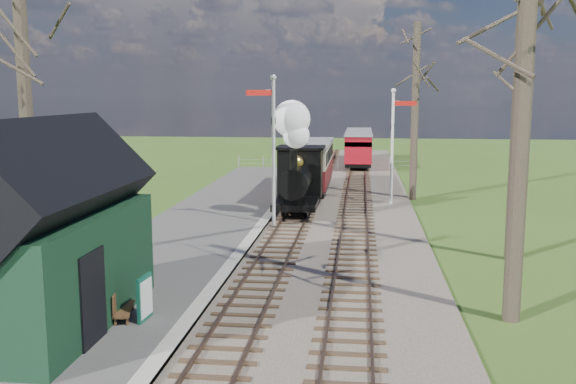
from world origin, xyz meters
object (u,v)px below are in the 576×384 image
Objects in this scene: person at (101,294)px; red_carriage_b at (359,144)px; semaphore_near at (272,140)px; bench at (120,304)px; station_shed at (45,236)px; locomotive at (297,166)px; sign_board at (145,298)px; red_carriage_a at (358,150)px; semaphore_far at (394,138)px; coach at (309,164)px.

red_carriage_b is at bearing -1.24° from person.
semaphore_near is 12.01m from bench.
bench is 0.90× the size of person.
semaphore_near is at bearing -97.22° from red_carriage_b.
semaphore_near reaches higher than station_shed.
bench is at bearing -24.94° from person.
locomotive is 4.69× the size of sign_board.
person is (-2.32, -11.86, -2.71)m from semaphore_near.
semaphore_near is 3.20m from locomotive.
bench is at bearing -99.46° from red_carriage_a.
bench is (-0.63, 0.07, -0.20)m from sign_board.
semaphore_far is 19.06m from bench.
semaphore_far is at bearing 64.28° from station_shed.
sign_board is 0.75× the size of person.
sign_board is at bearing -61.04° from person.
semaphore_far is 15.30m from red_carriage_a.
red_carriage_b is 3.43× the size of person.
semaphore_near is 5.83× the size of sign_board.
person is at bearing -101.07° from semaphore_near.
person is at bearing -101.86° from locomotive.
semaphore_near reaches higher than locomotive.
red_carriage_a is (3.37, 21.08, -2.17)m from semaphore_near.
semaphore_near reaches higher than person.
red_carriage_a is (-1.77, 15.08, -1.90)m from semaphore_far.
semaphore_near is 9.12m from coach.
locomotive is at bearing -90.11° from coach.
bench is at bearing -101.15° from locomotive.
semaphore_near is 7.91m from semaphore_far.
station_shed is at bearing 103.82° from person.
sign_board is (-4.78, -38.08, -0.71)m from red_carriage_b.
station_shed is 1.28× the size of red_carriage_b.
person is at bearing -112.68° from semaphore_far.
red_carriage_a is at bearing 78.22° from station_shed.
semaphore_far is 5.50m from coach.
sign_board is at bearing 13.39° from station_shed.
semaphore_far is 1.16× the size of red_carriage_b.
person is at bearing -99.80° from red_carriage_a.
station_shed is 12.58m from semaphore_near.
red_carriage_b is at bearing 82.84° from sign_board.
semaphore_far is at bearing -33.30° from coach.
locomotive is 23.93m from red_carriage_b.
station_shed is 2.35m from bench.
sign_board is (-2.18, -20.37, -0.93)m from coach.
coach is (0.01, 6.07, -0.62)m from locomotive.
sign_board is 0.83× the size of bench.
semaphore_near is at bearing 73.62° from station_shed.
coach is (4.30, 20.87, -0.60)m from station_shed.
coach is at bearing 89.89° from locomotive.
red_carriage_b is at bearing 81.89° from bench.
station_shed is 1.01× the size of semaphore_near.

